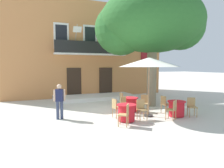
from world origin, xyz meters
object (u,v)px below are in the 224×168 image
at_px(cafe_chair_near_tree_0, 173,109).
at_px(cafe_chair_middle_1, 144,102).
at_px(cafe_table_near_tree, 176,109).
at_px(cafe_chair_near_tree_2, 165,103).
at_px(cafe_chair_middle_2, 123,100).
at_px(cafe_chair_front_2, 125,113).
at_px(cafe_table_front, 126,113).
at_px(cafe_chair_front_1, 116,107).
at_px(cafe_table_middle, 130,104).
at_px(cafe_chair_middle_0, 122,104).
at_px(cafe_chair_front_0, 141,108).
at_px(cafe_chair_near_tree_1, 192,106).
at_px(cafe_umbrella, 149,62).
at_px(pedestrian_near_entrance, 60,100).
at_px(plane_tree, 151,23).

bearing_deg(cafe_chair_near_tree_0, cafe_chair_middle_1, 99.55).
distance_m(cafe_table_near_tree, cafe_chair_near_tree_2, 0.77).
height_order(cafe_chair_middle_2, cafe_chair_front_2, same).
distance_m(cafe_chair_near_tree_0, cafe_chair_middle_1, 1.92).
bearing_deg(cafe_table_front, cafe_chair_front_1, 103.64).
relative_size(cafe_table_middle, cafe_chair_middle_2, 0.95).
distance_m(cafe_chair_middle_0, cafe_chair_front_0, 1.37).
xyz_separation_m(cafe_chair_near_tree_1, cafe_chair_middle_1, (-1.63, 1.69, 0.00)).
relative_size(cafe_chair_front_1, cafe_chair_front_2, 1.00).
bearing_deg(cafe_chair_near_tree_2, cafe_chair_front_1, 176.87).
height_order(cafe_chair_near_tree_1, cafe_chair_middle_1, same).
xyz_separation_m(cafe_chair_near_tree_1, cafe_umbrella, (-1.95, 0.80, 2.08)).
bearing_deg(pedestrian_near_entrance, cafe_chair_near_tree_2, -10.03).
bearing_deg(cafe_chair_near_tree_1, cafe_chair_front_2, -176.31).
distance_m(cafe_chair_near_tree_1, cafe_chair_front_0, 2.61).
height_order(cafe_chair_near_tree_2, cafe_chair_front_1, same).
relative_size(cafe_chair_near_tree_1, cafe_chair_middle_0, 1.00).
height_order(cafe_chair_near_tree_0, cafe_umbrella, cafe_umbrella).
bearing_deg(cafe_umbrella, cafe_chair_near_tree_2, 9.85).
bearing_deg(pedestrian_near_entrance, cafe_chair_front_1, -17.10).
xyz_separation_m(cafe_table_front, cafe_umbrella, (1.38, 0.39, 2.22)).
bearing_deg(cafe_chair_near_tree_0, cafe_chair_middle_0, 130.38).
bearing_deg(cafe_chair_middle_0, cafe_umbrella, -42.51).
xyz_separation_m(plane_tree, cafe_table_front, (-2.87, -2.61, -4.58)).
xyz_separation_m(cafe_chair_middle_1, cafe_chair_middle_2, (-0.71, 1.13, 0.00)).
xyz_separation_m(cafe_table_near_tree, cafe_chair_near_tree_0, (-0.60, -0.45, 0.14)).
bearing_deg(cafe_umbrella, cafe_chair_front_2, -149.45).
bearing_deg(cafe_chair_near_tree_0, cafe_chair_front_2, -179.06).
bearing_deg(cafe_chair_front_0, cafe_chair_middle_1, 53.85).
distance_m(cafe_table_middle, cafe_chair_middle_0, 0.77).
relative_size(cafe_chair_middle_1, cafe_chair_middle_2, 1.00).
xyz_separation_m(cafe_chair_near_tree_1, cafe_chair_middle_2, (-2.34, 2.83, 0.00)).
bearing_deg(cafe_chair_front_0, cafe_chair_front_1, 141.41).
bearing_deg(cafe_chair_near_tree_1, cafe_chair_near_tree_0, -171.34).
relative_size(cafe_chair_near_tree_1, cafe_umbrella, 0.31).
bearing_deg(cafe_chair_front_1, cafe_chair_near_tree_0, -31.47).
xyz_separation_m(cafe_chair_near_tree_0, cafe_chair_middle_0, (-1.63, 1.92, 0.00)).
bearing_deg(cafe_chair_middle_0, cafe_chair_middle_2, 61.54).
distance_m(cafe_table_near_tree, cafe_chair_middle_2, 3.05).
bearing_deg(cafe_chair_front_1, cafe_umbrella, -12.28).
distance_m(cafe_chair_front_1, cafe_umbrella, 2.62).
bearing_deg(cafe_chair_middle_2, cafe_table_front, -112.18).
xyz_separation_m(cafe_chair_near_tree_1, cafe_chair_middle_0, (-2.95, 1.72, 0.00)).
distance_m(cafe_chair_middle_2, cafe_umbrella, 2.93).
xyz_separation_m(cafe_chair_near_tree_1, cafe_chair_front_1, (-3.51, 1.14, 0.00)).
distance_m(cafe_table_near_tree, pedestrian_near_entrance, 5.57).
relative_size(cafe_chair_middle_1, cafe_umbrella, 0.31).
xyz_separation_m(cafe_chair_near_tree_2, cafe_chair_front_0, (-1.74, -0.60, 0.00)).
height_order(cafe_chair_middle_1, cafe_chair_front_1, same).
bearing_deg(cafe_chair_middle_1, cafe_table_front, -142.96).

